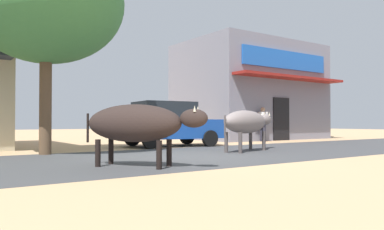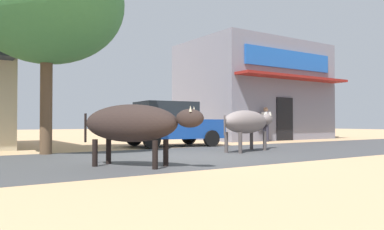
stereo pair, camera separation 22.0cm
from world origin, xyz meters
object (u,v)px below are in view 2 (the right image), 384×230
cow_far_dark (247,122)px  cow_near_brown (133,124)px  parked_hatchback_car (170,124)px  roadside_tree (47,3)px  pedestrian_by_shop (266,121)px

cow_far_dark → cow_near_brown: bearing=-159.5°
cow_far_dark → parked_hatchback_car: bearing=102.9°
roadside_tree → pedestrian_by_shop: roadside_tree is taller
cow_far_dark → pedestrian_by_shop: size_ratio=1.78×
parked_hatchback_car → cow_far_dark: size_ratio=1.33×
cow_near_brown → pedestrian_by_shop: (9.29, 5.66, 0.06)m
cow_far_dark → pedestrian_by_shop: 6.11m
parked_hatchback_car → cow_near_brown: 6.39m
cow_near_brown → cow_far_dark: bearing=20.5°
parked_hatchback_car → cow_near_brown: size_ratio=1.58×
roadside_tree → cow_far_dark: size_ratio=2.13×
roadside_tree → parked_hatchback_car: roadside_tree is taller
parked_hatchback_car → cow_near_brown: parked_hatchback_car is taller
cow_near_brown → pedestrian_by_shop: size_ratio=1.49×
cow_near_brown → roadside_tree: bearing=101.0°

